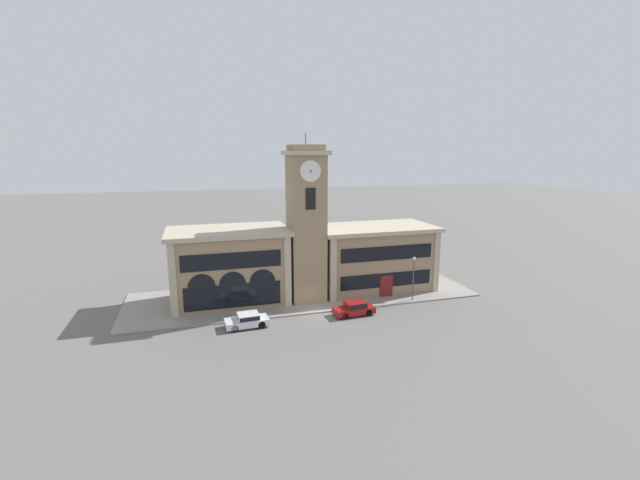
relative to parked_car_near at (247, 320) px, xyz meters
The scene contains 8 objects.
ground_plane 7.40m from the parked_car_near, 10.56° to the left, with size 300.00×300.00×0.00m, color #605E5B.
sidewalk_kerb 10.24m from the parked_car_near, 44.90° to the left, with size 38.66×11.73×0.15m.
clock_tower 12.10m from the parked_car_near, 38.50° to the left, with size 4.36×4.36×18.02m.
town_hall_left_wing 8.25m from the parked_car_near, 96.94° to the left, with size 12.74×7.84×8.06m.
town_hall_right_wing 17.91m from the parked_car_near, 25.10° to the left, with size 13.90×7.84×7.58m.
parked_car_near is the anchor object (origin of this frame).
parked_car_mid 10.68m from the parked_car_near, ahead, with size 4.18×2.05×1.39m.
street_lamp 18.51m from the parked_car_near, ahead, with size 0.36×0.36×4.87m.
Camera 1 is at (-11.30, -39.35, 16.12)m, focal length 24.00 mm.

